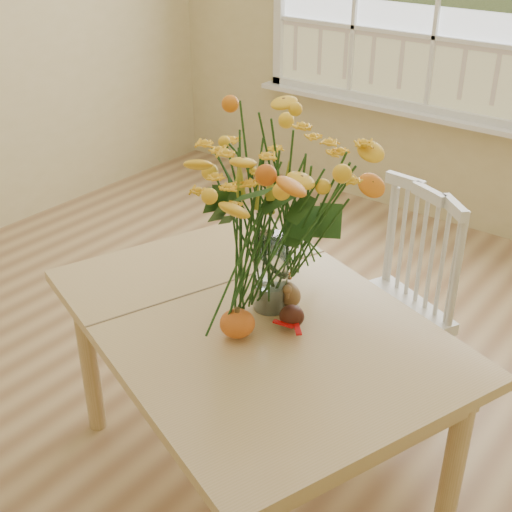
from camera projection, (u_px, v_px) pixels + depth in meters
The scene contains 8 objects.
floor at pixel (187, 382), 3.05m from camera, with size 4.00×4.50×0.01m, color #976E49.
wall_back at pixel (441, 1), 3.96m from camera, with size 4.00×0.02×2.70m, color #D2C286.
dining_table at pixel (252, 341), 2.26m from camera, with size 1.57×1.34×0.71m.
windsor_chair at pixel (398, 294), 2.70m from camera, with size 0.56×0.55×0.93m.
flower_vase at pixel (272, 200), 2.09m from camera, with size 0.54×0.54×0.64m.
pumpkin at pixel (237, 325), 2.10m from camera, with size 0.11×0.11×0.09m, color #C75917.
turkey_figurine at pixel (289, 294), 2.25m from camera, with size 0.12×0.10×0.12m.
dark_gourd at pixel (292, 317), 2.15m from camera, with size 0.13×0.11×0.07m.
Camera 1 is at (1.72, -1.71, 1.95)m, focal length 48.00 mm.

